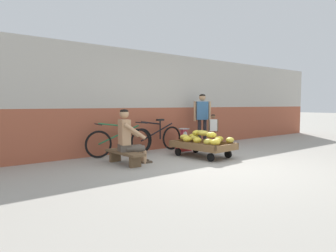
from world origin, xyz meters
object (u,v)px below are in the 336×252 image
object	(u,v)px
banana_cart	(203,147)
bicycle_near_left	(119,141)
customer_adult	(202,114)
vendor_seated	(129,137)
customer_child	(213,128)
weighing_scale	(184,134)
bicycle_far_left	(157,138)
plastic_crate	(184,145)
low_bench	(125,155)

from	to	relation	value
banana_cart	bicycle_near_left	distance (m)	1.99
customer_adult	vendor_seated	bearing A→B (deg)	-165.18
bicycle_near_left	customer_child	world-z (taller)	customer_child
weighing_scale	customer_child	world-z (taller)	customer_child
vendor_seated	bicycle_far_left	world-z (taller)	vendor_seated
plastic_crate	customer_child	bearing A→B (deg)	-17.89
low_bench	plastic_crate	bearing A→B (deg)	16.09
plastic_crate	customer_child	xyz separation A→B (m)	(0.84, -0.27, 0.44)
weighing_scale	bicycle_near_left	size ratio (longest dim) A/B	0.18
low_bench	vendor_seated	xyz separation A→B (m)	(0.09, -0.02, 0.37)
banana_cart	plastic_crate	bearing A→B (deg)	74.14
bicycle_near_left	customer_adult	distance (m)	2.66
banana_cart	vendor_seated	xyz separation A→B (m)	(-1.80, 0.35, 0.33)
vendor_seated	weighing_scale	size ratio (longest dim) A/B	3.80
low_bench	customer_adult	xyz separation A→B (m)	(2.97, 0.74, 0.75)
plastic_crate	weighing_scale	size ratio (longest dim) A/B	1.20
vendor_seated	customer_child	xyz separation A→B (m)	(2.92, 0.38, 0.03)
banana_cart	bicycle_near_left	size ratio (longest dim) A/B	0.91
bicycle_near_left	bicycle_far_left	world-z (taller)	same
plastic_crate	banana_cart	bearing A→B (deg)	-105.86
weighing_scale	bicycle_far_left	distance (m)	0.74
bicycle_near_left	customer_adult	world-z (taller)	customer_adult
low_bench	plastic_crate	xyz separation A→B (m)	(2.17, 0.63, -0.05)
plastic_crate	customer_adult	distance (m)	1.14
bicycle_far_left	customer_adult	bearing A→B (deg)	-7.46
bicycle_far_left	customer_child	distance (m)	1.63
banana_cart	bicycle_near_left	xyz separation A→B (m)	(-1.50, 1.30, 0.11)
plastic_crate	bicycle_far_left	size ratio (longest dim) A/B	0.22
bicycle_far_left	bicycle_near_left	bearing A→B (deg)	-179.70
vendor_seated	plastic_crate	bearing A→B (deg)	17.19
bicycle_near_left	vendor_seated	bearing A→B (deg)	-107.54
plastic_crate	customer_child	world-z (taller)	customer_child
customer_adult	customer_child	xyz separation A→B (m)	(0.04, -0.39, -0.36)
vendor_seated	bicycle_far_left	bearing A→B (deg)	33.80
banana_cart	plastic_crate	xyz separation A→B (m)	(0.28, 1.00, -0.09)
low_bench	banana_cart	bearing A→B (deg)	-11.08
weighing_scale	customer_child	size ratio (longest dim) A/B	0.31
vendor_seated	low_bench	bearing A→B (deg)	167.55
vendor_seated	customer_adult	size ratio (longest dim) A/B	0.75
banana_cart	bicycle_far_left	world-z (taller)	bicycle_far_left
low_bench	bicycle_far_left	distance (m)	1.78
weighing_scale	low_bench	bearing A→B (deg)	-163.93
weighing_scale	bicycle_near_left	bearing A→B (deg)	170.35
banana_cart	customer_child	size ratio (longest dim) A/B	1.56
banana_cart	low_bench	xyz separation A→B (m)	(-1.89, 0.37, -0.04)
low_bench	customer_adult	world-z (taller)	customer_adult
vendor_seated	customer_child	bearing A→B (deg)	7.31
weighing_scale	bicycle_near_left	world-z (taller)	bicycle_near_left
customer_child	bicycle_far_left	bearing A→B (deg)	158.88
banana_cart	low_bench	bearing A→B (deg)	168.92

